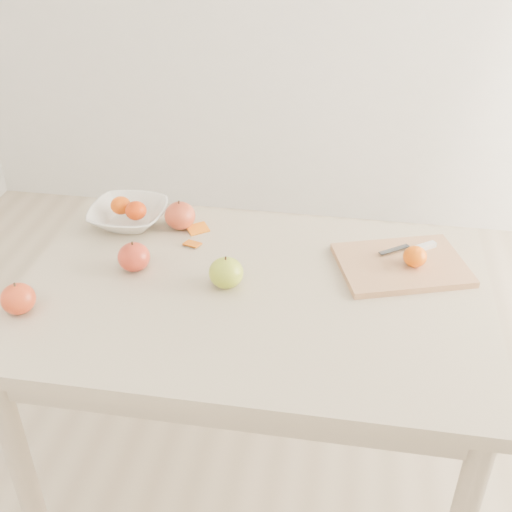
# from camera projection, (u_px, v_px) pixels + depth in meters

# --- Properties ---
(ground) EXTENTS (3.50, 3.50, 0.00)m
(ground) POSITION_uv_depth(u_px,v_px,m) (253.00, 481.00, 2.04)
(ground) COLOR #C6B293
(ground) RESTS_ON ground
(table) EXTENTS (1.20, 0.80, 0.75)m
(table) POSITION_uv_depth(u_px,v_px,m) (253.00, 320.00, 1.68)
(table) COLOR beige
(table) RESTS_ON ground
(cutting_board) EXTENTS (0.39, 0.33, 0.02)m
(cutting_board) POSITION_uv_depth(u_px,v_px,m) (401.00, 265.00, 1.71)
(cutting_board) COLOR tan
(cutting_board) RESTS_ON table
(board_tangerine) EXTENTS (0.06, 0.06, 0.05)m
(board_tangerine) POSITION_uv_depth(u_px,v_px,m) (415.00, 256.00, 1.68)
(board_tangerine) COLOR #E76008
(board_tangerine) RESTS_ON cutting_board
(fruit_bowl) EXTENTS (0.22, 0.22, 0.06)m
(fruit_bowl) POSITION_uv_depth(u_px,v_px,m) (129.00, 215.00, 1.90)
(fruit_bowl) COLOR white
(fruit_bowl) RESTS_ON table
(bowl_tangerine_near) EXTENTS (0.06, 0.06, 0.05)m
(bowl_tangerine_near) POSITION_uv_depth(u_px,v_px,m) (121.00, 205.00, 1.89)
(bowl_tangerine_near) COLOR #E84008
(bowl_tangerine_near) RESTS_ON fruit_bowl
(bowl_tangerine_far) EXTENTS (0.06, 0.06, 0.05)m
(bowl_tangerine_far) POSITION_uv_depth(u_px,v_px,m) (136.00, 211.00, 1.86)
(bowl_tangerine_far) COLOR red
(bowl_tangerine_far) RESTS_ON fruit_bowl
(orange_peel_a) EXTENTS (0.07, 0.07, 0.01)m
(orange_peel_a) POSITION_uv_depth(u_px,v_px,m) (198.00, 230.00, 1.87)
(orange_peel_a) COLOR orange
(orange_peel_a) RESTS_ON table
(orange_peel_b) EXTENTS (0.05, 0.05, 0.01)m
(orange_peel_b) POSITION_uv_depth(u_px,v_px,m) (192.00, 245.00, 1.81)
(orange_peel_b) COLOR #C35A0D
(orange_peel_b) RESTS_ON table
(paring_knife) EXTENTS (0.16, 0.09, 0.01)m
(paring_knife) POSITION_uv_depth(u_px,v_px,m) (419.00, 247.00, 1.75)
(paring_knife) COLOR white
(paring_knife) RESTS_ON cutting_board
(apple_green) EXTENTS (0.09, 0.09, 0.08)m
(apple_green) POSITION_uv_depth(u_px,v_px,m) (226.00, 273.00, 1.62)
(apple_green) COLOR olive
(apple_green) RESTS_ON table
(apple_red_b) EXTENTS (0.09, 0.09, 0.08)m
(apple_red_b) POSITION_uv_depth(u_px,v_px,m) (134.00, 257.00, 1.69)
(apple_red_b) COLOR #9A0D0F
(apple_red_b) RESTS_ON table
(apple_red_d) EXTENTS (0.08, 0.08, 0.07)m
(apple_red_d) POSITION_uv_depth(u_px,v_px,m) (18.00, 299.00, 1.53)
(apple_red_d) COLOR #A6060F
(apple_red_d) RESTS_ON table
(apple_red_a) EXTENTS (0.09, 0.09, 0.08)m
(apple_red_a) POSITION_uv_depth(u_px,v_px,m) (180.00, 216.00, 1.87)
(apple_red_a) COLOR maroon
(apple_red_a) RESTS_ON table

